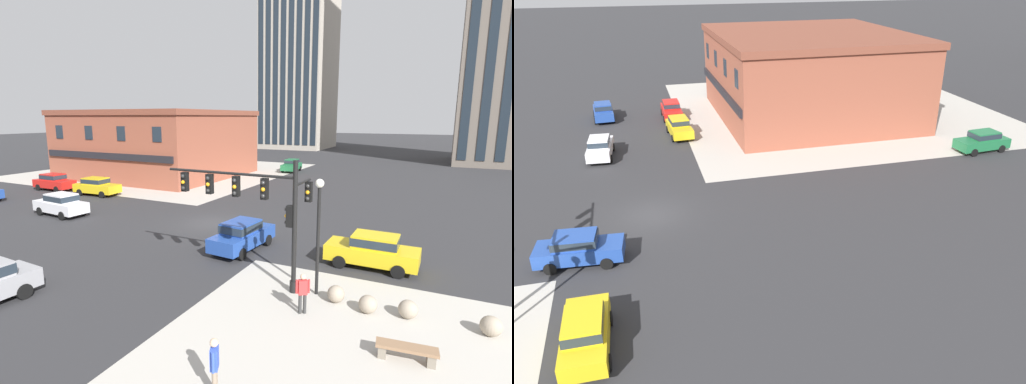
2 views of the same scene
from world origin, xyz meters
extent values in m
plane|color=#2D2D30|center=(0.00, 0.00, 0.00)|extent=(320.00, 320.00, 0.00)
cube|color=#B7B2A8|center=(-20.00, 20.00, 0.00)|extent=(32.00, 32.00, 0.02)
cylinder|color=black|center=(9.07, -7.58, 0.25)|extent=(0.32, 0.32, 0.50)
cylinder|color=black|center=(9.07, -7.58, 2.81)|extent=(0.20, 0.20, 5.62)
cylinder|color=black|center=(5.92, -7.58, 4.90)|extent=(6.30, 0.12, 0.12)
cylinder|color=black|center=(9.07, -6.68, 4.60)|extent=(0.11, 1.80, 0.11)
cube|color=black|center=(7.70, -7.58, 4.35)|extent=(0.28, 0.28, 0.90)
sphere|color=#282828|center=(7.70, -7.74, 4.63)|extent=(0.18, 0.18, 0.18)
sphere|color=orange|center=(7.70, -7.74, 4.35)|extent=(0.18, 0.18, 0.18)
sphere|color=#282828|center=(7.70, -7.74, 4.07)|extent=(0.18, 0.18, 0.18)
cube|color=black|center=(6.33, -7.58, 4.35)|extent=(0.28, 0.28, 0.90)
sphere|color=#282828|center=(6.33, -7.74, 4.63)|extent=(0.18, 0.18, 0.18)
sphere|color=orange|center=(6.33, -7.74, 4.35)|extent=(0.18, 0.18, 0.18)
sphere|color=#282828|center=(6.33, -7.74, 4.07)|extent=(0.18, 0.18, 0.18)
cube|color=black|center=(4.96, -7.58, 4.35)|extent=(0.28, 0.28, 0.90)
sphere|color=#282828|center=(4.96, -7.74, 4.63)|extent=(0.18, 0.18, 0.18)
sphere|color=orange|center=(4.96, -7.74, 4.35)|extent=(0.18, 0.18, 0.18)
sphere|color=#282828|center=(4.96, -7.74, 4.07)|extent=(0.18, 0.18, 0.18)
cube|color=black|center=(3.59, -7.58, 4.35)|extent=(0.28, 0.28, 0.90)
sphere|color=#282828|center=(3.59, -7.74, 4.63)|extent=(0.18, 0.18, 0.18)
sphere|color=orange|center=(3.59, -7.74, 4.35)|extent=(0.18, 0.18, 0.18)
sphere|color=#282828|center=(3.59, -7.74, 4.07)|extent=(0.18, 0.18, 0.18)
cube|color=black|center=(8.87, -7.58, 3.30)|extent=(0.28, 0.28, 0.90)
sphere|color=#282828|center=(8.71, -7.58, 3.58)|extent=(0.18, 0.18, 0.18)
sphere|color=orange|center=(8.71, -7.58, 3.30)|extent=(0.18, 0.18, 0.18)
sphere|color=#282828|center=(8.71, -7.58, 3.02)|extent=(0.18, 0.18, 0.18)
cube|color=black|center=(9.07, -5.88, 4.05)|extent=(0.28, 0.28, 0.90)
sphere|color=#282828|center=(9.07, -6.04, 4.33)|extent=(0.18, 0.18, 0.18)
sphere|color=orange|center=(9.07, -6.04, 4.05)|extent=(0.18, 0.18, 0.18)
sphere|color=#282828|center=(9.07, -6.04, 3.77)|extent=(0.18, 0.18, 0.18)
sphere|color=gray|center=(10.92, -7.66, 0.35)|extent=(0.70, 0.70, 0.70)
sphere|color=gray|center=(12.23, -7.97, 0.35)|extent=(0.70, 0.70, 0.70)
sphere|color=gray|center=(13.63, -7.71, 0.35)|extent=(0.70, 0.70, 0.70)
sphere|color=gray|center=(16.27, -7.70, 0.35)|extent=(0.70, 0.70, 0.70)
cube|color=#8E6B4C|center=(13.84, -10.44, 0.44)|extent=(1.84, 0.69, 0.10)
cube|color=gray|center=(13.15, -10.52, 0.20)|extent=(0.29, 0.43, 0.39)
cube|color=gray|center=(14.54, -10.36, 0.20)|extent=(0.29, 0.43, 0.39)
cylinder|color=#333333|center=(9.95, -9.18, 0.39)|extent=(0.13, 0.13, 0.79)
cylinder|color=#333333|center=(10.10, -9.08, 0.39)|extent=(0.13, 0.13, 0.79)
cube|color=red|center=(10.03, -9.13, 1.06)|extent=(0.39, 0.35, 0.56)
cylinder|color=red|center=(9.83, -9.25, 1.09)|extent=(0.09, 0.09, 0.53)
cylinder|color=red|center=(10.22, -9.01, 1.09)|extent=(0.09, 0.09, 0.53)
sphere|color=beige|center=(10.03, -9.13, 1.48)|extent=(0.21, 0.21, 0.21)
cylinder|color=gray|center=(9.43, -14.28, 0.42)|extent=(0.13, 0.13, 0.84)
cube|color=blue|center=(9.46, -14.36, 1.14)|extent=(0.32, 0.39, 0.60)
cylinder|color=blue|center=(9.37, -14.15, 1.17)|extent=(0.09, 0.09, 0.57)
cylinder|color=blue|center=(9.56, -14.57, 1.17)|extent=(0.09, 0.09, 0.57)
sphere|color=beige|center=(9.46, -14.36, 1.59)|extent=(0.23, 0.23, 0.23)
cylinder|color=black|center=(10.00, -7.32, 2.27)|extent=(0.14, 0.14, 4.55)
sphere|color=white|center=(10.00, -7.32, 4.73)|extent=(0.36, 0.36, 0.36)
cube|color=gold|center=(11.51, -3.26, 0.70)|extent=(4.42, 1.81, 0.76)
cube|color=gold|center=(11.66, -3.26, 1.38)|extent=(2.13, 1.52, 0.60)
cube|color=#232D38|center=(11.66, -3.26, 1.38)|extent=(2.22, 1.55, 0.40)
cylinder|color=black|center=(10.14, -4.08, 0.32)|extent=(0.64, 0.23, 0.64)
cylinder|color=black|center=(10.15, -2.41, 0.32)|extent=(0.64, 0.23, 0.64)
cylinder|color=black|center=(12.87, -4.11, 0.32)|extent=(0.64, 0.23, 0.64)
cylinder|color=black|center=(12.88, -2.44, 0.32)|extent=(0.64, 0.23, 0.64)
cube|color=#23479E|center=(4.60, -3.87, 0.70)|extent=(2.12, 4.53, 0.76)
cube|color=#23479E|center=(4.59, -4.01, 1.38)|extent=(1.67, 2.23, 0.60)
cube|color=#232D38|center=(4.59, -4.01, 1.38)|extent=(1.71, 2.32, 0.40)
cylinder|color=black|center=(3.89, -2.44, 0.32)|extent=(0.27, 0.66, 0.64)
cylinder|color=black|center=(5.55, -2.58, 0.32)|extent=(0.27, 0.66, 0.64)
cylinder|color=black|center=(3.66, -5.15, 0.32)|extent=(0.27, 0.66, 0.64)
cylinder|color=black|center=(5.32, -5.29, 0.32)|extent=(0.27, 0.66, 0.64)
cube|color=red|center=(-21.02, 3.34, 0.70)|extent=(4.41, 1.79, 0.76)
cube|color=red|center=(-21.17, 3.34, 1.38)|extent=(2.12, 1.51, 0.60)
cube|color=#232D38|center=(-21.17, 3.34, 1.38)|extent=(2.21, 1.55, 0.40)
cylinder|color=black|center=(-19.66, 4.19, 0.32)|extent=(0.64, 0.22, 0.64)
cylinder|color=black|center=(-19.65, 2.52, 0.32)|extent=(0.64, 0.22, 0.64)
cylinder|color=black|center=(-22.39, 4.17, 0.32)|extent=(0.64, 0.22, 0.64)
cylinder|color=black|center=(-22.38, 2.50, 0.32)|extent=(0.64, 0.22, 0.64)
cylinder|color=black|center=(-0.56, -13.07, 0.32)|extent=(0.25, 0.65, 0.64)
cylinder|color=black|center=(-2.23, -12.98, 0.32)|extent=(0.25, 0.65, 0.64)
cube|color=#1E6B3D|center=(-4.48, 26.86, 0.70)|extent=(2.06, 4.51, 0.76)
cube|color=#1E6B3D|center=(-4.49, 27.01, 1.38)|extent=(1.64, 2.21, 0.60)
cube|color=#232D38|center=(-4.49, 27.01, 1.38)|extent=(1.68, 2.30, 0.40)
cylinder|color=black|center=(-3.56, 25.56, 0.32)|extent=(0.26, 0.65, 0.64)
cylinder|color=black|center=(-5.22, 25.44, 0.32)|extent=(0.26, 0.65, 0.64)
cylinder|color=black|center=(-3.74, 28.28, 0.32)|extent=(0.26, 0.65, 0.64)
cylinder|color=black|center=(-5.41, 28.17, 0.32)|extent=(0.26, 0.65, 0.64)
cube|color=silver|center=(-11.35, -3.21, 0.70)|extent=(4.51, 2.05, 0.76)
cube|color=silver|center=(-11.20, -3.22, 1.38)|extent=(2.21, 1.64, 0.60)
cube|color=#232D38|center=(-11.20, -3.22, 1.38)|extent=(2.30, 1.68, 0.40)
cylinder|color=black|center=(-12.77, -3.95, 0.32)|extent=(0.65, 0.26, 0.64)
cylinder|color=black|center=(-12.66, -2.28, 0.32)|extent=(0.65, 0.26, 0.64)
cylinder|color=black|center=(-10.05, -4.14, 0.32)|extent=(0.65, 0.26, 0.64)
cylinder|color=black|center=(-9.94, -2.47, 0.32)|extent=(0.65, 0.26, 0.64)
cube|color=gold|center=(-15.07, 3.46, 0.70)|extent=(4.52, 2.07, 0.76)
cube|color=gold|center=(-15.22, 3.45, 1.38)|extent=(2.21, 1.64, 0.60)
cube|color=#232D38|center=(-15.22, 3.45, 1.38)|extent=(2.30, 1.69, 0.40)
cylinder|color=black|center=(-13.77, 4.39, 0.32)|extent=(0.65, 0.27, 0.64)
cylinder|color=black|center=(-13.65, 2.72, 0.32)|extent=(0.65, 0.27, 0.64)
cylinder|color=black|center=(-16.49, 4.19, 0.32)|extent=(0.65, 0.27, 0.64)
cylinder|color=black|center=(-16.37, 2.52, 0.32)|extent=(0.65, 0.27, 0.64)
cube|color=brown|center=(-18.57, 16.73, 3.76)|extent=(19.14, 17.46, 7.52)
cube|color=brown|center=(-18.57, 16.73, 7.82)|extent=(19.53, 17.81, 0.60)
cube|color=black|center=(-18.57, 7.88, 3.20)|extent=(18.19, 0.24, 0.70)
cube|color=#1E2833|center=(-25.75, 7.96, 5.64)|extent=(1.10, 0.08, 1.50)
cube|color=#1E2833|center=(-20.96, 7.96, 5.64)|extent=(1.10, 0.08, 1.50)
cube|color=#1E2833|center=(-16.18, 7.96, 5.64)|extent=(1.10, 0.08, 1.50)
cube|color=#1E2833|center=(-11.39, 7.96, 5.64)|extent=(1.10, 0.08, 1.50)
cube|color=#B2A899|center=(-18.46, 67.16, 30.28)|extent=(14.42, 16.10, 60.56)
cube|color=#1E2833|center=(-24.76, 59.06, 30.28)|extent=(1.20, 0.10, 58.14)
cube|color=#1E2833|center=(-22.96, 59.06, 30.28)|extent=(1.20, 0.10, 58.14)
cube|color=#1E2833|center=(-21.16, 59.06, 30.28)|extent=(1.20, 0.10, 58.14)
cube|color=#1E2833|center=(-19.36, 59.06, 30.28)|extent=(1.20, 0.10, 58.14)
cube|color=#1E2833|center=(-17.55, 59.06, 30.28)|extent=(1.20, 0.10, 58.14)
cube|color=#1E2833|center=(-15.75, 59.06, 30.28)|extent=(1.20, 0.10, 58.14)
cube|color=#1E2833|center=(-13.95, 59.06, 30.28)|extent=(1.20, 0.10, 58.14)
cube|color=#1E2833|center=(-12.15, 59.06, 30.28)|extent=(1.20, 0.10, 58.14)
camera|label=1|loc=(14.46, -21.93, 7.31)|focal=27.00mm
camera|label=2|loc=(29.10, -0.51, 14.41)|focal=35.87mm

